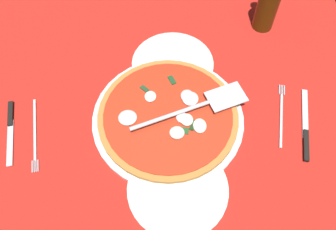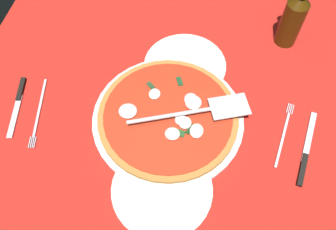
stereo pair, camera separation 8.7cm
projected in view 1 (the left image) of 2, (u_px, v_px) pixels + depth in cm
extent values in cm
cube|color=red|center=(163.00, 112.00, 91.19)|extent=(109.67, 109.67, 0.80)
cube|color=silver|center=(309.00, 209.00, 77.59)|extent=(6.45, 6.45, 0.10)
cube|color=silver|center=(251.00, 209.00, 77.54)|extent=(6.45, 6.45, 0.10)
cube|color=silver|center=(193.00, 210.00, 77.48)|extent=(6.45, 6.45, 0.10)
cube|color=silver|center=(134.00, 210.00, 77.43)|extent=(6.45, 6.45, 0.10)
cube|color=silver|center=(76.00, 211.00, 77.37)|extent=(6.45, 6.45, 0.10)
cube|color=silver|center=(17.00, 211.00, 77.32)|extent=(6.45, 6.45, 0.10)
cube|color=silver|center=(331.00, 181.00, 80.96)|extent=(6.45, 6.45, 0.10)
cube|color=silver|center=(275.00, 181.00, 80.90)|extent=(6.45, 6.45, 0.10)
cube|color=silver|center=(220.00, 182.00, 80.85)|extent=(6.45, 6.45, 0.10)
cube|color=silver|center=(164.00, 182.00, 80.79)|extent=(6.45, 6.45, 0.10)
cube|color=silver|center=(108.00, 183.00, 80.74)|extent=(6.45, 6.45, 0.10)
cube|color=silver|center=(52.00, 183.00, 80.68)|extent=(6.45, 6.45, 0.10)
cube|color=silver|center=(298.00, 155.00, 84.26)|extent=(6.45, 6.45, 0.10)
cube|color=silver|center=(244.00, 156.00, 84.21)|extent=(6.45, 6.45, 0.10)
cube|color=silver|center=(190.00, 156.00, 84.15)|extent=(6.45, 6.45, 0.10)
cube|color=silver|center=(137.00, 157.00, 84.10)|extent=(6.45, 6.45, 0.10)
cube|color=silver|center=(83.00, 157.00, 84.04)|extent=(6.45, 6.45, 0.10)
cube|color=silver|center=(29.00, 157.00, 83.99)|extent=(6.45, 6.45, 0.10)
cube|color=silver|center=(318.00, 132.00, 87.63)|extent=(6.45, 6.45, 0.10)
cube|color=silver|center=(267.00, 132.00, 87.57)|extent=(6.45, 6.45, 0.10)
cube|color=silver|center=(215.00, 132.00, 87.52)|extent=(6.45, 6.45, 0.10)
cube|color=silver|center=(164.00, 133.00, 87.46)|extent=(6.45, 6.45, 0.10)
cube|color=silver|center=(112.00, 133.00, 87.41)|extent=(6.45, 6.45, 0.10)
cube|color=silver|center=(60.00, 133.00, 87.35)|extent=(6.45, 6.45, 0.10)
cube|color=silver|center=(8.00, 134.00, 87.30)|extent=(6.45, 6.45, 0.10)
cube|color=silver|center=(288.00, 110.00, 90.94)|extent=(6.45, 6.45, 0.10)
cube|color=silver|center=(238.00, 110.00, 90.88)|extent=(6.45, 6.45, 0.10)
cube|color=silver|center=(188.00, 111.00, 90.83)|extent=(6.45, 6.45, 0.10)
cube|color=silver|center=(139.00, 111.00, 90.77)|extent=(6.45, 6.45, 0.10)
cube|color=silver|center=(89.00, 111.00, 90.72)|extent=(6.45, 6.45, 0.10)
cube|color=silver|center=(39.00, 112.00, 90.66)|extent=(6.45, 6.45, 0.10)
cube|color=silver|center=(307.00, 89.00, 94.30)|extent=(6.45, 6.45, 0.10)
cube|color=silver|center=(259.00, 90.00, 94.25)|extent=(6.45, 6.45, 0.10)
cube|color=silver|center=(211.00, 90.00, 94.19)|extent=(6.45, 6.45, 0.10)
cube|color=silver|center=(163.00, 90.00, 94.14)|extent=(6.45, 6.45, 0.10)
cube|color=silver|center=(115.00, 91.00, 94.08)|extent=(6.45, 6.45, 0.10)
cube|color=silver|center=(67.00, 91.00, 94.03)|extent=(6.45, 6.45, 0.10)
cube|color=silver|center=(19.00, 91.00, 93.97)|extent=(6.45, 6.45, 0.10)
cube|color=silver|center=(325.00, 70.00, 97.67)|extent=(6.45, 6.45, 0.10)
cube|color=silver|center=(279.00, 71.00, 97.61)|extent=(6.45, 6.45, 0.10)
cube|color=silver|center=(233.00, 71.00, 97.56)|extent=(6.45, 6.45, 0.10)
cube|color=silver|center=(187.00, 71.00, 97.50)|extent=(6.45, 6.45, 0.10)
cube|color=silver|center=(140.00, 72.00, 97.45)|extent=(6.45, 6.45, 0.10)
cube|color=silver|center=(94.00, 72.00, 97.39)|extent=(6.45, 6.45, 0.10)
cube|color=silver|center=(47.00, 72.00, 97.34)|extent=(6.45, 6.45, 0.10)
cube|color=silver|center=(1.00, 72.00, 97.28)|extent=(6.45, 6.45, 0.10)
cube|color=silver|center=(298.00, 53.00, 100.98)|extent=(6.45, 6.45, 0.10)
cube|color=silver|center=(253.00, 53.00, 100.92)|extent=(6.45, 6.45, 0.10)
cube|color=silver|center=(208.00, 53.00, 100.87)|extent=(6.45, 6.45, 0.10)
cube|color=silver|center=(163.00, 54.00, 100.81)|extent=(6.45, 6.45, 0.10)
cube|color=silver|center=(118.00, 54.00, 100.76)|extent=(6.45, 6.45, 0.10)
cube|color=silver|center=(74.00, 54.00, 100.70)|extent=(6.45, 6.45, 0.10)
cube|color=silver|center=(29.00, 54.00, 100.65)|extent=(6.45, 6.45, 0.10)
cube|color=silver|center=(315.00, 36.00, 104.34)|extent=(6.45, 6.45, 0.10)
cube|color=silver|center=(272.00, 36.00, 104.29)|extent=(6.45, 6.45, 0.10)
cube|color=silver|center=(228.00, 37.00, 104.23)|extent=(6.45, 6.45, 0.10)
cube|color=silver|center=(185.00, 37.00, 104.18)|extent=(6.45, 6.45, 0.10)
cube|color=silver|center=(142.00, 37.00, 104.12)|extent=(6.45, 6.45, 0.10)
cube|color=silver|center=(98.00, 37.00, 104.07)|extent=(6.45, 6.45, 0.10)
cube|color=silver|center=(55.00, 38.00, 104.01)|extent=(6.45, 6.45, 0.10)
cube|color=silver|center=(11.00, 38.00, 103.96)|extent=(6.45, 6.45, 0.10)
cube|color=silver|center=(331.00, 20.00, 107.70)|extent=(6.45, 6.45, 0.10)
cube|color=silver|center=(289.00, 21.00, 107.65)|extent=(6.45, 6.45, 0.10)
cube|color=silver|center=(247.00, 21.00, 107.59)|extent=(6.45, 6.45, 0.10)
cube|color=silver|center=(205.00, 21.00, 107.54)|extent=(6.45, 6.45, 0.10)
cube|color=silver|center=(163.00, 21.00, 107.48)|extent=(6.45, 6.45, 0.10)
cube|color=silver|center=(121.00, 22.00, 107.43)|extent=(6.45, 6.45, 0.10)
cube|color=silver|center=(79.00, 22.00, 107.37)|extent=(6.45, 6.45, 0.10)
cube|color=silver|center=(37.00, 22.00, 107.32)|extent=(6.45, 6.45, 0.10)
cube|color=silver|center=(306.00, 6.00, 111.01)|extent=(6.45, 6.45, 0.10)
cube|color=silver|center=(265.00, 6.00, 110.96)|extent=(6.45, 6.45, 0.10)
cube|color=silver|center=(224.00, 6.00, 110.90)|extent=(6.45, 6.45, 0.10)
cube|color=silver|center=(184.00, 7.00, 110.85)|extent=(6.45, 6.45, 0.10)
cube|color=silver|center=(143.00, 7.00, 110.79)|extent=(6.45, 6.45, 0.10)
cube|color=silver|center=(102.00, 7.00, 110.74)|extent=(6.45, 6.45, 0.10)
cube|color=silver|center=(61.00, 7.00, 110.68)|extent=(6.45, 6.45, 0.10)
cube|color=silver|center=(20.00, 8.00, 110.63)|extent=(6.45, 6.45, 0.10)
cylinder|color=silver|center=(168.00, 118.00, 88.74)|extent=(38.09, 38.09, 1.39)
cylinder|color=white|center=(178.00, 189.00, 79.39)|extent=(22.96, 22.96, 1.00)
cylinder|color=white|center=(173.00, 64.00, 98.22)|extent=(22.84, 22.84, 1.00)
cylinder|color=#C17B37|center=(168.00, 116.00, 87.69)|extent=(35.21, 35.21, 1.08)
cylinder|color=red|center=(168.00, 115.00, 87.10)|extent=(32.25, 32.25, 0.30)
ellipsoid|color=white|center=(200.00, 126.00, 84.67)|extent=(4.06, 3.30, 1.08)
ellipsoid|color=silver|center=(128.00, 118.00, 85.83)|extent=(4.45, 4.62, 1.09)
ellipsoid|color=white|center=(177.00, 133.00, 83.56)|extent=(3.48, 3.66, 1.30)
ellipsoid|color=white|center=(187.00, 120.00, 85.50)|extent=(3.50, 3.16, 1.15)
ellipsoid|color=white|center=(182.00, 117.00, 85.88)|extent=(3.22, 2.74, 1.12)
ellipsoid|color=white|center=(190.00, 98.00, 88.75)|extent=(4.34, 4.17, 1.09)
ellipsoid|color=silver|center=(187.00, 96.00, 89.09)|extent=(3.81, 3.39, 1.23)
ellipsoid|color=white|center=(150.00, 96.00, 89.24)|extent=(3.38, 2.98, 0.84)
cube|color=#255024|center=(182.00, 130.00, 84.44)|extent=(2.23, 3.52, 0.30)
cube|color=#1D4926|center=(172.00, 80.00, 92.23)|extent=(3.08, 2.34, 0.30)
cube|color=#234627|center=(145.00, 89.00, 90.79)|extent=(2.43, 2.50, 0.30)
cube|color=#1E532E|center=(191.00, 95.00, 89.81)|extent=(2.32, 1.84, 0.30)
cube|color=#193817|center=(193.00, 125.00, 85.19)|extent=(3.15, 2.30, 0.30)
cube|color=silver|center=(226.00, 97.00, 87.94)|extent=(9.46, 11.22, 0.30)
cylinder|color=silver|center=(170.00, 115.00, 84.71)|extent=(8.54, 19.65, 1.00)
cube|color=white|center=(293.00, 123.00, 88.58)|extent=(19.53, 16.29, 0.60)
cube|color=silver|center=(281.00, 120.00, 88.49)|extent=(15.68, 3.59, 0.25)
cube|color=silver|center=(284.00, 90.00, 93.23)|extent=(2.99, 0.78, 0.25)
cube|color=silver|center=(283.00, 90.00, 93.27)|extent=(2.99, 0.78, 0.25)
cube|color=silver|center=(281.00, 90.00, 93.31)|extent=(2.99, 0.78, 0.25)
cube|color=silver|center=(279.00, 89.00, 93.35)|extent=(2.99, 0.78, 0.25)
cube|color=black|center=(306.00, 145.00, 84.50)|extent=(8.47, 2.77, 0.80)
cube|color=silver|center=(305.00, 113.00, 89.54)|extent=(14.69, 4.15, 0.25)
cube|color=white|center=(23.00, 131.00, 87.27)|extent=(21.01, 16.54, 0.60)
cube|color=silver|center=(35.00, 128.00, 87.21)|extent=(17.33, 3.98, 0.25)
cube|color=silver|center=(32.00, 167.00, 81.94)|extent=(2.99, 0.80, 0.25)
cube|color=silver|center=(34.00, 166.00, 81.98)|extent=(2.99, 0.80, 0.25)
cube|color=silver|center=(36.00, 166.00, 82.03)|extent=(2.99, 0.80, 0.25)
cube|color=silver|center=(38.00, 166.00, 82.07)|extent=(2.99, 0.80, 0.25)
cube|color=black|center=(11.00, 114.00, 89.11)|extent=(7.34, 2.58, 0.80)
cube|color=silver|center=(10.00, 142.00, 85.22)|extent=(12.72, 3.83, 0.25)
cylinder|color=#412907|center=(267.00, 9.00, 100.35)|extent=(6.10, 6.10, 13.97)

